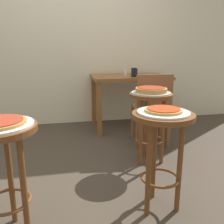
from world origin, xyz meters
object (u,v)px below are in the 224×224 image
at_px(cup_near_edge, 134,72).
at_px(wooden_chair, 152,106).
at_px(stool_foreground, 2,156).
at_px(condiment_shaker, 126,72).
at_px(cup_far_edge, 135,72).
at_px(stool_middle, 162,138).
at_px(serving_plate_leftside, 151,93).
at_px(pizza_leftside, 151,90).
at_px(serving_plate_middle, 163,112).
at_px(stool_leftside, 150,111).
at_px(pizza_middle, 164,110).
at_px(dining_table, 130,84).

relative_size(cup_near_edge, wooden_chair, 0.14).
distance_m(stool_foreground, condiment_shaker, 2.37).
bearing_deg(cup_far_edge, stool_middle, -101.10).
xyz_separation_m(serving_plate_leftside, pizza_leftside, (0.00, 0.00, 0.03)).
xyz_separation_m(serving_plate_leftside, condiment_shaker, (0.06, 1.20, 0.09)).
height_order(serving_plate_middle, serving_plate_leftside, same).
bearing_deg(serving_plate_leftside, stool_leftside, -176.42).
relative_size(serving_plate_leftside, condiment_shaker, 4.20).
bearing_deg(pizza_middle, cup_far_edge, 78.90).
distance_m(pizza_leftside, condiment_shaker, 1.20).
height_order(dining_table, wooden_chair, wooden_chair).
xyz_separation_m(stool_foreground, dining_table, (1.28, 1.96, 0.11)).
xyz_separation_m(serving_plate_leftside, cup_far_edge, (0.20, 1.20, 0.09)).
distance_m(stool_foreground, stool_leftside, 1.43).
bearing_deg(serving_plate_middle, cup_near_edge, 80.28).
bearing_deg(stool_foreground, pizza_middle, 4.62).
height_order(pizza_middle, pizza_leftside, pizza_leftside).
relative_size(stool_middle, serving_plate_leftside, 1.88).
bearing_deg(pizza_middle, dining_table, 81.27).
relative_size(stool_foreground, cup_near_edge, 5.80).
bearing_deg(pizza_middle, stool_middle, 90.00).
height_order(stool_leftside, cup_far_edge, cup_far_edge).
xyz_separation_m(serving_plate_middle, pizza_middle, (0.00, -0.00, 0.02)).
relative_size(serving_plate_leftside, wooden_chair, 0.44).
distance_m(stool_leftside, pizza_leftside, 0.21).
height_order(stool_middle, serving_plate_middle, serving_plate_middle).
relative_size(pizza_middle, cup_near_edge, 2.01).
height_order(stool_foreground, stool_leftside, same).
xyz_separation_m(stool_foreground, cup_near_edge, (1.28, 1.76, 0.29)).
bearing_deg(pizza_leftside, serving_plate_leftside, -90.00).
xyz_separation_m(stool_middle, serving_plate_leftside, (0.18, 0.72, 0.18)).
relative_size(stool_foreground, condiment_shaker, 7.92).
bearing_deg(stool_middle, stool_foreground, -175.38).
bearing_deg(pizza_middle, pizza_leftside, 75.89).
bearing_deg(pizza_leftside, cup_near_edge, 83.69).
bearing_deg(stool_foreground, stool_middle, 4.62).
distance_m(serving_plate_middle, stool_leftside, 0.77).
distance_m(serving_plate_middle, pizza_leftside, 0.75).
relative_size(stool_foreground, pizza_leftside, 2.36).
relative_size(stool_middle, wooden_chair, 0.83).
bearing_deg(serving_plate_middle, stool_middle, 0.00).
bearing_deg(serving_plate_middle, serving_plate_leftside, 75.89).
xyz_separation_m(stool_middle, dining_table, (0.29, 1.87, 0.11)).
height_order(serving_plate_middle, pizza_middle, pizza_middle).
bearing_deg(dining_table, pizza_middle, -98.73).
bearing_deg(cup_far_edge, stool_foreground, -124.39).
height_order(pizza_leftside, cup_far_edge, cup_far_edge).
height_order(stool_foreground, cup_near_edge, cup_near_edge).
bearing_deg(serving_plate_middle, stool_foreground, -175.38).
xyz_separation_m(stool_leftside, pizza_leftside, (0.00, 0.00, 0.21)).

